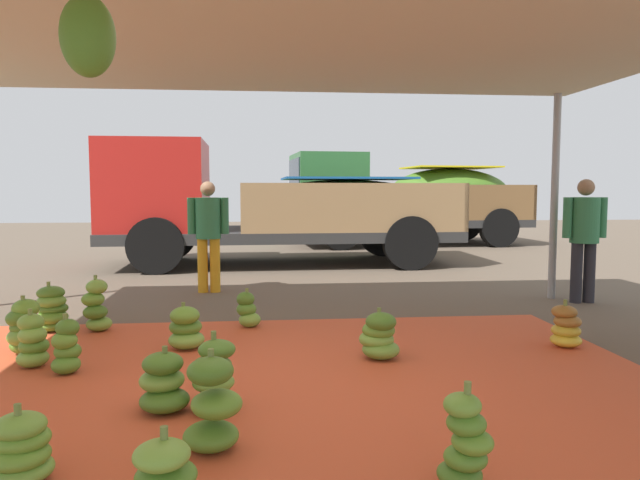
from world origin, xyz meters
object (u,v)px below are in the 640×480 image
(banana_bunch_1, at_px, (465,444))
(banana_bunch_3, at_px, (379,337))
(banana_bunch_11, at_px, (163,384))
(banana_bunch_15, at_px, (33,342))
(banana_bunch_5, at_px, (214,377))
(worker_1, at_px, (208,228))
(worker_0, at_px, (584,231))
(cargo_truck_main, at_px, (266,204))
(banana_bunch_9, at_px, (186,329))
(cargo_truck_far, at_px, (404,197))
(banana_bunch_0, at_px, (566,327))
(banana_bunch_6, at_px, (25,329))
(banana_bunch_14, at_px, (247,311))
(banana_bunch_10, at_px, (52,310))
(banana_bunch_8, at_px, (213,408))
(banana_bunch_4, at_px, (66,348))
(banana_bunch_12, at_px, (21,450))
(banana_bunch_7, at_px, (96,307))

(banana_bunch_1, distance_m, banana_bunch_3, 2.27)
(banana_bunch_11, height_order, banana_bunch_15, banana_bunch_15)
(banana_bunch_5, bearing_deg, worker_1, 95.31)
(worker_0, xyz_separation_m, worker_1, (-4.96, 1.29, -0.01))
(banana_bunch_5, relative_size, worker_0, 0.33)
(banana_bunch_3, xyz_separation_m, worker_1, (-1.78, 3.61, 0.73))
(cargo_truck_main, bearing_deg, banana_bunch_1, -84.26)
(banana_bunch_9, xyz_separation_m, cargo_truck_far, (4.51, 10.11, 1.07))
(banana_bunch_0, bearing_deg, banana_bunch_1, -126.65)
(banana_bunch_6, distance_m, banana_bunch_14, 2.15)
(banana_bunch_3, relative_size, worker_0, 0.28)
(banana_bunch_15, height_order, cargo_truck_main, cargo_truck_main)
(banana_bunch_14, bearing_deg, cargo_truck_main, 87.46)
(worker_0, distance_m, worker_1, 5.12)
(banana_bunch_10, bearing_deg, banana_bunch_9, -29.31)
(banana_bunch_3, bearing_deg, banana_bunch_8, -126.95)
(banana_bunch_6, height_order, banana_bunch_14, banana_bunch_6)
(worker_1, bearing_deg, banana_bunch_14, -75.21)
(banana_bunch_4, distance_m, worker_0, 6.32)
(banana_bunch_6, height_order, cargo_truck_main, cargo_truck_main)
(banana_bunch_9, xyz_separation_m, banana_bunch_12, (-0.51, -2.48, -0.02))
(banana_bunch_1, relative_size, banana_bunch_3, 1.20)
(banana_bunch_5, bearing_deg, banana_bunch_9, 103.62)
(worker_0, bearing_deg, worker_1, 165.43)
(banana_bunch_5, distance_m, banana_bunch_10, 3.04)
(banana_bunch_14, xyz_separation_m, banana_bunch_15, (-1.75, -1.28, 0.03))
(banana_bunch_14, xyz_separation_m, worker_0, (4.35, 1.00, 0.76))
(banana_bunch_14, bearing_deg, banana_bunch_4, -133.70)
(banana_bunch_5, bearing_deg, cargo_truck_main, 87.01)
(banana_bunch_12, bearing_deg, banana_bunch_8, 15.61)
(banana_bunch_1, xyz_separation_m, banana_bunch_12, (-2.21, 0.28, -0.06))
(banana_bunch_7, bearing_deg, worker_1, 67.79)
(banana_bunch_10, height_order, cargo_truck_far, cargo_truck_far)
(banana_bunch_10, height_order, cargo_truck_main, cargo_truck_main)
(cargo_truck_main, bearing_deg, banana_bunch_15, -106.48)
(banana_bunch_11, bearing_deg, banana_bunch_12, -120.93)
(banana_bunch_0, height_order, banana_bunch_10, banana_bunch_10)
(banana_bunch_0, height_order, banana_bunch_3, banana_bunch_3)
(banana_bunch_4, bearing_deg, banana_bunch_5, -36.75)
(banana_bunch_11, xyz_separation_m, cargo_truck_main, (0.75, 7.83, 1.00))
(worker_0, bearing_deg, banana_bunch_9, -159.51)
(banana_bunch_10, bearing_deg, cargo_truck_main, 67.45)
(banana_bunch_9, height_order, banana_bunch_15, banana_bunch_15)
(banana_bunch_1, relative_size, cargo_truck_far, 0.09)
(banana_bunch_10, relative_size, banana_bunch_12, 1.22)
(banana_bunch_7, distance_m, banana_bunch_9, 1.28)
(banana_bunch_3, bearing_deg, banana_bunch_12, -138.37)
(banana_bunch_1, bearing_deg, banana_bunch_12, 172.73)
(cargo_truck_main, bearing_deg, banana_bunch_11, -95.47)
(banana_bunch_3, relative_size, banana_bunch_15, 0.92)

